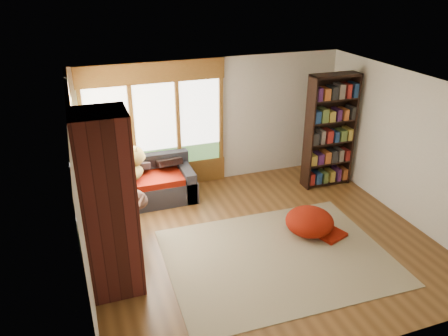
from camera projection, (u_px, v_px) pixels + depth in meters
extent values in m
plane|color=#573618|center=(261.00, 240.00, 7.33)|extent=(5.50, 5.50, 0.00)
plane|color=white|center=(267.00, 88.00, 6.25)|extent=(5.50, 5.50, 0.00)
cube|color=silver|center=(214.00, 122.00, 8.93)|extent=(5.50, 0.04, 2.60)
cube|color=silver|center=(360.00, 263.00, 4.65)|extent=(5.50, 0.04, 2.60)
cube|color=silver|center=(80.00, 198.00, 5.95)|extent=(0.04, 5.00, 2.60)
cube|color=silver|center=(408.00, 148.00, 7.62)|extent=(0.04, 5.00, 2.60)
cube|color=brown|center=(156.00, 126.00, 8.52)|extent=(2.82, 0.10, 1.90)
cube|color=white|center=(156.00, 126.00, 8.52)|extent=(2.54, 0.09, 1.62)
cube|color=brown|center=(78.00, 161.00, 6.97)|extent=(0.10, 2.62, 1.90)
cube|color=white|center=(78.00, 161.00, 6.97)|extent=(0.09, 2.36, 1.62)
cube|color=#879E6B|center=(74.00, 122.00, 7.52)|extent=(0.03, 0.72, 0.90)
cube|color=#471914|center=(109.00, 206.00, 5.76)|extent=(0.70, 0.70, 2.60)
cube|color=#28282E|center=(141.00, 191.00, 8.50)|extent=(2.20, 0.90, 0.42)
cube|color=#28282E|center=(136.00, 165.00, 8.63)|extent=(2.20, 0.20, 0.38)
cube|color=#28282E|center=(190.00, 179.00, 8.76)|extent=(0.20, 0.90, 0.60)
cube|color=#901605|center=(136.00, 182.00, 8.25)|extent=(1.90, 0.66, 0.12)
cube|color=#28282E|center=(111.00, 213.00, 7.74)|extent=(0.90, 2.20, 0.42)
cube|color=#28282E|center=(87.00, 196.00, 7.47)|extent=(0.20, 2.20, 0.38)
cube|color=#28282E|center=(117.00, 238.00, 6.85)|extent=(0.90, 0.20, 0.60)
cube|color=#901605|center=(119.00, 208.00, 7.37)|extent=(0.66, 1.20, 0.12)
cube|color=#901605|center=(112.00, 184.00, 8.18)|extent=(0.66, 0.66, 0.12)
cube|color=beige|center=(277.00, 257.00, 6.90)|extent=(3.51, 2.72, 0.01)
cube|color=black|center=(350.00, 129.00, 8.93)|extent=(0.04, 0.33, 2.33)
cube|color=black|center=(309.00, 134.00, 8.64)|extent=(0.04, 0.33, 2.33)
cube|color=black|center=(326.00, 129.00, 8.92)|extent=(1.00, 0.02, 2.33)
cube|color=black|center=(325.00, 181.00, 9.25)|extent=(0.92, 0.31, 0.03)
cube|color=black|center=(327.00, 161.00, 9.06)|extent=(0.92, 0.31, 0.03)
cube|color=black|center=(329.00, 141.00, 8.88)|extent=(0.92, 0.31, 0.03)
cube|color=black|center=(331.00, 121.00, 8.69)|extent=(0.92, 0.31, 0.03)
cube|color=black|center=(333.00, 99.00, 8.50)|extent=(0.92, 0.31, 0.03)
cube|color=black|center=(336.00, 76.00, 8.32)|extent=(0.92, 0.31, 0.03)
cube|color=#726659|center=(330.00, 132.00, 8.77)|extent=(0.88, 0.25, 2.17)
ellipsoid|color=#901605|center=(310.00, 221.00, 7.44)|extent=(1.10, 1.10, 0.45)
ellipsoid|color=brown|center=(120.00, 173.00, 7.93)|extent=(1.13, 1.01, 0.32)
sphere|color=brown|center=(134.00, 159.00, 8.10)|extent=(0.53, 0.53, 0.38)
cone|color=brown|center=(131.00, 153.00, 7.99)|extent=(0.19, 0.19, 0.17)
ellipsoid|color=#40241A|center=(130.00, 196.00, 7.21)|extent=(0.77, 0.91, 0.26)
sphere|color=#40241A|center=(120.00, 184.00, 7.35)|extent=(0.41, 0.41, 0.31)
cone|color=#40241A|center=(121.00, 178.00, 7.26)|extent=(0.15, 0.15, 0.13)
cube|color=black|center=(172.00, 155.00, 8.65)|extent=(0.45, 0.12, 0.45)
cube|color=black|center=(142.00, 159.00, 8.47)|extent=(0.45, 0.12, 0.45)
cube|color=black|center=(95.00, 176.00, 7.79)|extent=(0.45, 0.12, 0.45)
cube|color=black|center=(100.00, 205.00, 6.85)|extent=(0.45, 0.12, 0.45)
cube|color=#901605|center=(111.00, 164.00, 8.29)|extent=(0.42, 0.12, 0.42)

